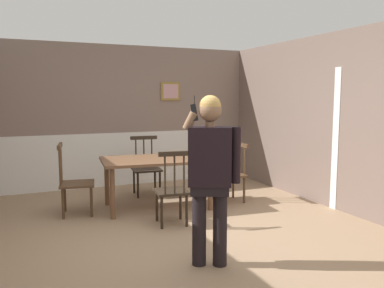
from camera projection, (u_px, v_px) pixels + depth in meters
The scene contains 9 objects.
ground_plane at pixel (182, 238), 4.73m from camera, with size 6.96×6.96×0.00m, color #9E7F60.
room_back_partition at pixel (119, 119), 7.46m from camera, with size 5.24×0.17×2.62m.
room_right_partition at pixel (353, 123), 5.62m from camera, with size 0.13×6.32×2.62m.
dining_table at pixel (157, 164), 5.97m from camera, with size 1.72×1.11×0.75m.
chair_near_window at pixel (172, 190), 5.17m from camera, with size 0.46×0.46×0.99m.
chair_by_doorway at pixel (231, 173), 6.36m from camera, with size 0.47×0.47×0.94m.
chair_at_table_head at pixel (146, 167), 6.81m from camera, with size 0.51×0.51×0.99m.
chair_opposite_corner at pixel (74, 182), 5.63m from camera, with size 0.54×0.54×1.02m.
person_figure at pixel (211, 169), 3.87m from camera, with size 0.53×0.39×1.69m.
Camera 1 is at (-1.72, -4.23, 1.68)m, focal length 37.19 mm.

